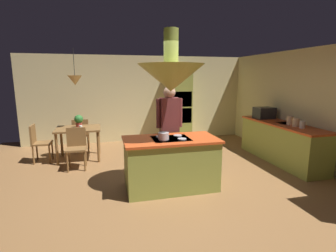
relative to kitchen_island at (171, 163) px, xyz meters
name	(u,v)px	position (x,y,z in m)	size (l,w,h in m)	color
ground	(168,183)	(0.00, 0.20, -0.45)	(8.16, 8.16, 0.00)	olive
wall_back	(140,99)	(0.00, 3.65, 0.82)	(6.80, 0.10, 2.55)	beige
wall_right	(306,107)	(3.25, 0.60, 0.82)	(0.10, 7.20, 2.55)	beige
kitchen_island	(171,163)	(0.00, 0.00, 0.00)	(1.62, 0.86, 0.92)	#939E42
counter_run_right	(281,142)	(2.84, 0.80, 0.00)	(0.73, 2.42, 0.90)	#939E42
oven_tower	(179,106)	(1.10, 3.24, 0.62)	(0.66, 0.62, 2.16)	#939E42
dining_table	(78,132)	(-1.70, 2.10, 0.19)	(1.01, 0.82, 0.76)	brown
person_at_island	(169,124)	(0.15, 0.70, 0.56)	(0.53, 0.24, 1.76)	tan
range_hood	(171,76)	(0.00, 0.00, 1.50)	(1.10, 1.10, 1.00)	#939E42
pendant_light_over_table	(75,80)	(-1.70, 2.10, 1.41)	(0.32, 0.32, 0.82)	#E0B266
chair_facing_island	(76,145)	(-1.70, 1.47, 0.05)	(0.40, 0.40, 0.87)	brown
chair_by_back_wall	(81,133)	(-1.70, 2.73, 0.05)	(0.40, 0.40, 0.87)	brown
chair_at_corner	(38,141)	(-2.58, 2.10, 0.05)	(0.40, 0.40, 0.87)	brown
potted_plant_on_table	(79,120)	(-1.68, 2.14, 0.47)	(0.20, 0.20, 0.30)	#99382D
cup_on_table	(81,127)	(-1.62, 1.90, 0.35)	(0.07, 0.07, 0.09)	white
canister_flour	(302,125)	(2.84, 0.20, 0.52)	(0.11, 0.11, 0.15)	silver
canister_sugar	(296,122)	(2.84, 0.38, 0.54)	(0.14, 0.14, 0.18)	#E0B78C
canister_tea	(290,121)	(2.84, 0.56, 0.54)	(0.14, 0.14, 0.19)	#E0B78C
microwave_on_counter	(264,113)	(2.84, 1.51, 0.59)	(0.46, 0.36, 0.28)	#232326
cooking_pot_on_cooktop	(163,136)	(-0.16, -0.13, 0.53)	(0.18, 0.18, 0.12)	#B2B2B7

